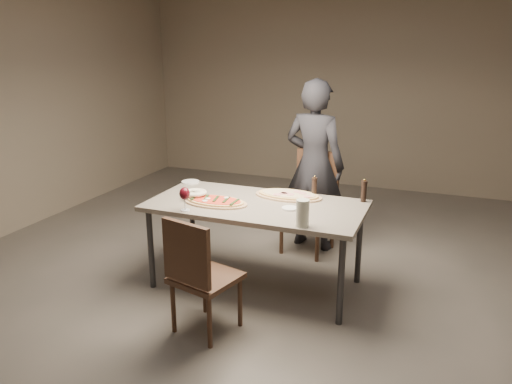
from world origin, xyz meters
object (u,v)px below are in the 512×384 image
(chair_near, at_px, (198,271))
(diner, at_px, (314,165))
(bread_basket, at_px, (195,194))
(carafe, at_px, (303,213))
(chair_far, at_px, (312,196))
(zucchini_pizza, at_px, (215,201))
(ham_pizza, at_px, (288,195))
(pepper_mill_left, at_px, (314,187))
(dining_table, at_px, (256,210))

(chair_near, relative_size, diner, 0.52)
(diner, bearing_deg, bread_basket, 66.52)
(bread_basket, xyz_separation_m, carafe, (1.05, -0.31, 0.06))
(chair_near, bearing_deg, chair_far, 94.24)
(zucchini_pizza, height_order, ham_pizza, zucchini_pizza)
(ham_pizza, bearing_deg, chair_far, 100.60)
(ham_pizza, height_order, chair_near, chair_near)
(pepper_mill_left, height_order, chair_far, chair_far)
(carafe, relative_size, chair_near, 0.23)
(dining_table, distance_m, chair_near, 0.90)
(dining_table, bearing_deg, pepper_mill_left, 42.81)
(dining_table, xyz_separation_m, zucchini_pizza, (-0.32, -0.12, 0.07))
(chair_near, bearing_deg, carafe, 53.08)
(carafe, height_order, diner, diner)
(carafe, bearing_deg, ham_pizza, 115.78)
(carafe, bearing_deg, chair_far, 101.98)
(ham_pizza, bearing_deg, chair_near, -91.15)
(ham_pizza, relative_size, carafe, 2.94)
(zucchini_pizza, height_order, pepper_mill_left, pepper_mill_left)
(bread_basket, height_order, diner, diner)
(pepper_mill_left, bearing_deg, carafe, -81.44)
(dining_table, xyz_separation_m, chair_near, (-0.10, -0.87, -0.19))
(bread_basket, relative_size, chair_near, 0.22)
(pepper_mill_left, height_order, carafe, carafe)
(zucchini_pizza, relative_size, pepper_mill_left, 3.01)
(zucchini_pizza, xyz_separation_m, pepper_mill_left, (0.72, 0.49, 0.07))
(chair_far, bearing_deg, bread_basket, 62.83)
(pepper_mill_left, distance_m, diner, 0.70)
(dining_table, bearing_deg, chair_near, -96.35)
(bread_basket, bearing_deg, dining_table, 7.99)
(pepper_mill_left, xyz_separation_m, carafe, (0.11, -0.75, 0.01))
(chair_far, bearing_deg, ham_pizza, 96.11)
(zucchini_pizza, xyz_separation_m, bread_basket, (-0.21, 0.05, 0.03))
(dining_table, distance_m, carafe, 0.66)
(bread_basket, xyz_separation_m, pepper_mill_left, (0.93, 0.45, 0.05))
(dining_table, relative_size, pepper_mill_left, 9.58)
(ham_pizza, xyz_separation_m, pepper_mill_left, (0.21, 0.09, 0.07))
(ham_pizza, height_order, diner, diner)
(zucchini_pizza, height_order, chair_far, chair_far)
(diner, bearing_deg, pepper_mill_left, 115.27)
(pepper_mill_left, bearing_deg, bread_basket, -154.45)
(dining_table, xyz_separation_m, chair_far, (0.23, 0.98, -0.13))
(carafe, bearing_deg, pepper_mill_left, 98.56)
(zucchini_pizza, bearing_deg, bread_basket, 157.49)
(pepper_mill_left, bearing_deg, diner, 105.05)
(chair_near, xyz_separation_m, chair_far, (0.32, 1.85, 0.06))
(zucchini_pizza, relative_size, carafe, 2.77)
(ham_pizza, bearing_deg, carafe, -51.13)
(zucchini_pizza, distance_m, chair_near, 0.83)
(dining_table, relative_size, diner, 1.04)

